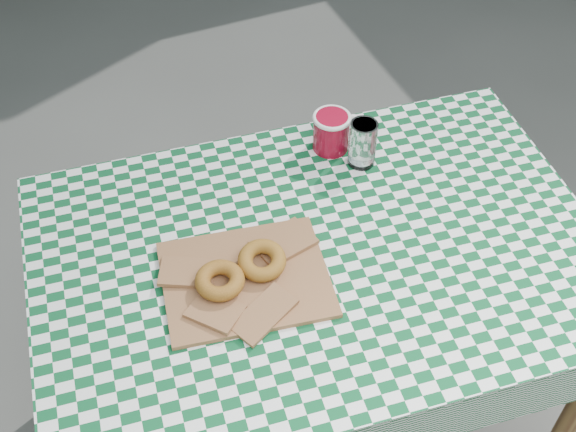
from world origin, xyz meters
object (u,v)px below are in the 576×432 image
object	(u,v)px
table	(315,349)
coffee_mug	(331,132)
drinking_glass	(363,143)
paper_bag	(246,278)

from	to	relation	value
table	coffee_mug	distance (m)	0.54
drinking_glass	paper_bag	bearing A→B (deg)	-149.35
table	drinking_glass	distance (m)	0.53
table	coffee_mug	size ratio (longest dim) A/B	6.97
table	paper_bag	xyz separation A→B (m)	(-0.17, -0.01, 0.39)
paper_bag	coffee_mug	size ratio (longest dim) A/B	1.96
coffee_mug	drinking_glass	world-z (taller)	drinking_glass
paper_bag	drinking_glass	world-z (taller)	drinking_glass
paper_bag	coffee_mug	world-z (taller)	coffee_mug
coffee_mug	paper_bag	bearing A→B (deg)	-144.18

